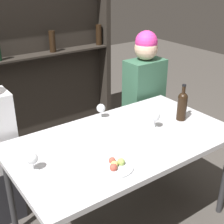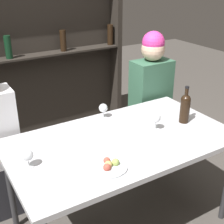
{
  "view_description": "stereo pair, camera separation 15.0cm",
  "coord_description": "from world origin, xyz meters",
  "px_view_note": "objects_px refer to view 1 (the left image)",
  "views": [
    {
      "loc": [
        -1.14,
        -1.46,
        1.79
      ],
      "look_at": [
        0.0,
        0.13,
        0.89
      ],
      "focal_mm": 50.0,
      "sensor_mm": 36.0,
      "label": 1
    },
    {
      "loc": [
        -1.01,
        -1.54,
        1.79
      ],
      "look_at": [
        0.0,
        0.13,
        0.89
      ],
      "focal_mm": 50.0,
      "sensor_mm": 36.0,
      "label": 2
    }
  ],
  "objects_px": {
    "wine_glass_0": "(101,109)",
    "wine_glass_1": "(155,117)",
    "food_plate_0": "(115,166)",
    "wine_glass_2": "(32,159)",
    "seated_person_right": "(144,101)",
    "wine_bottle": "(182,105)"
  },
  "relations": [
    {
      "from": "seated_person_right",
      "to": "wine_glass_1",
      "type": "bearing_deg",
      "value": -125.07
    },
    {
      "from": "food_plate_0",
      "to": "seated_person_right",
      "type": "relative_size",
      "value": 0.17
    },
    {
      "from": "wine_bottle",
      "to": "wine_glass_1",
      "type": "bearing_deg",
      "value": 176.56
    },
    {
      "from": "food_plate_0",
      "to": "wine_glass_1",
      "type": "bearing_deg",
      "value": 23.99
    },
    {
      "from": "wine_bottle",
      "to": "food_plate_0",
      "type": "bearing_deg",
      "value": -164.41
    },
    {
      "from": "food_plate_0",
      "to": "wine_bottle",
      "type": "bearing_deg",
      "value": 15.59
    },
    {
      "from": "wine_bottle",
      "to": "wine_glass_0",
      "type": "height_order",
      "value": "wine_bottle"
    },
    {
      "from": "seated_person_right",
      "to": "wine_bottle",
      "type": "bearing_deg",
      "value": -104.7
    },
    {
      "from": "wine_bottle",
      "to": "wine_glass_0",
      "type": "relative_size",
      "value": 2.46
    },
    {
      "from": "wine_glass_0",
      "to": "seated_person_right",
      "type": "height_order",
      "value": "seated_person_right"
    },
    {
      "from": "wine_glass_1",
      "to": "seated_person_right",
      "type": "relative_size",
      "value": 0.1
    },
    {
      "from": "wine_glass_1",
      "to": "food_plate_0",
      "type": "height_order",
      "value": "wine_glass_1"
    },
    {
      "from": "food_plate_0",
      "to": "wine_glass_0",
      "type": "bearing_deg",
      "value": 63.0
    },
    {
      "from": "wine_glass_0",
      "to": "wine_glass_1",
      "type": "height_order",
      "value": "wine_glass_1"
    },
    {
      "from": "wine_glass_2",
      "to": "seated_person_right",
      "type": "height_order",
      "value": "seated_person_right"
    },
    {
      "from": "wine_glass_2",
      "to": "food_plate_0",
      "type": "distance_m",
      "value": 0.47
    },
    {
      "from": "wine_glass_2",
      "to": "wine_glass_1",
      "type": "bearing_deg",
      "value": -1.11
    },
    {
      "from": "wine_glass_2",
      "to": "food_plate_0",
      "type": "height_order",
      "value": "wine_glass_2"
    },
    {
      "from": "wine_glass_1",
      "to": "food_plate_0",
      "type": "distance_m",
      "value": 0.58
    },
    {
      "from": "wine_glass_1",
      "to": "seated_person_right",
      "type": "height_order",
      "value": "seated_person_right"
    },
    {
      "from": "wine_bottle",
      "to": "wine_glass_0",
      "type": "xyz_separation_m",
      "value": [
        -0.48,
        0.38,
        -0.05
      ]
    },
    {
      "from": "wine_bottle",
      "to": "wine_glass_0",
      "type": "distance_m",
      "value": 0.61
    }
  ]
}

